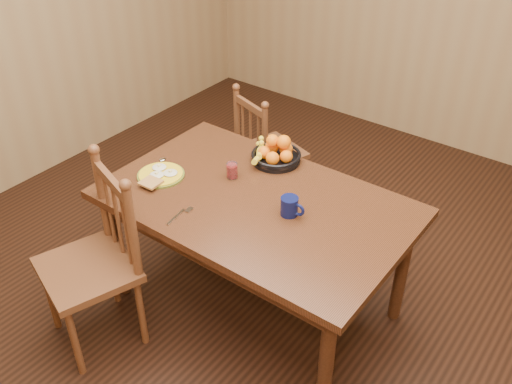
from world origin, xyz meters
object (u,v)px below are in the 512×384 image
Objects in this scene: breakfast_plate at (160,175)px; coffee_mug at (290,206)px; dining_table at (256,213)px; chair_near at (95,263)px; fruit_bowl at (275,153)px; chair_far at (267,151)px.

coffee_mug is (0.77, 0.14, 0.04)m from breakfast_plate.
dining_table is 1.55× the size of chair_near.
dining_table is 0.25m from coffee_mug.
chair_near reaches higher than fruit_bowl.
chair_near is at bearing 109.15° from chair_far.
dining_table is 1.79× the size of chair_far.
chair_near reaches higher than chair_far.
chair_far is at bearing 131.67° from coffee_mug.
fruit_bowl is at bearing 51.77° from breakfast_plate.
fruit_bowl is at bearing 111.28° from dining_table.
dining_table is at bearing 69.99° from chair_near.
dining_table is 1.06m from chair_far.
fruit_bowl is at bearing 148.30° from chair_far.
chair_far is 1.55m from chair_near.
breakfast_plate is (0.00, -1.01, 0.33)m from chair_far.
coffee_mug is 0.41× the size of fruit_bowl.
coffee_mug reaches higher than breakfast_plate.
chair_far is 1.22m from coffee_mug.
chair_near is (-0.54, -0.67, -0.16)m from dining_table.
chair_far reaches higher than dining_table.
chair_near is 1.16m from fruit_bowl.
chair_near is 3.57× the size of breakfast_plate.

